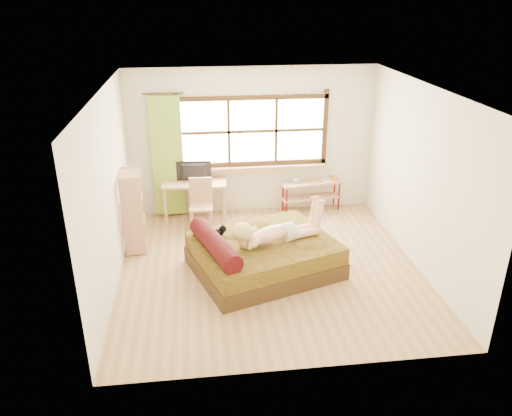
{
  "coord_description": "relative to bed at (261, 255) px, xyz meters",
  "views": [
    {
      "loc": [
        -1.02,
        -6.56,
        3.9
      ],
      "look_at": [
        -0.19,
        0.2,
        0.92
      ],
      "focal_mm": 35.0,
      "sensor_mm": 36.0,
      "label": 1
    }
  ],
  "objects": [
    {
      "name": "chair",
      "position": [
        -0.85,
        1.65,
        0.23
      ],
      "size": [
        0.42,
        0.42,
        0.9
      ],
      "rotation": [
        0.0,
        0.0,
        -0.05
      ],
      "color": "#A7785B",
      "rests_on": "floor"
    },
    {
      "name": "wall_back",
      "position": [
        0.14,
        2.32,
        1.08
      ],
      "size": [
        4.5,
        0.0,
        4.5
      ],
      "primitive_type": "plane",
      "rotation": [
        1.57,
        0.0,
        0.0
      ],
      "color": "silver",
      "rests_on": "floor"
    },
    {
      "name": "floor",
      "position": [
        0.14,
        0.07,
        -0.27
      ],
      "size": [
        4.5,
        4.5,
        0.0
      ],
      "primitive_type": "plane",
      "color": "#9E754C",
      "rests_on": "ground"
    },
    {
      "name": "woman",
      "position": [
        0.2,
        -0.03,
        0.53
      ],
      "size": [
        1.45,
        0.83,
        0.6
      ],
      "primitive_type": null,
      "rotation": [
        0.0,
        0.0,
        0.33
      ],
      "color": "beige",
      "rests_on": "bed"
    },
    {
      "name": "bookshelf",
      "position": [
        -1.94,
        0.98,
        0.39
      ],
      "size": [
        0.36,
        0.59,
        1.31
      ],
      "rotation": [
        0.0,
        0.0,
        0.07
      ],
      "color": "#A7785B",
      "rests_on": "floor"
    },
    {
      "name": "kitten",
      "position": [
        -0.67,
        0.12,
        0.35
      ],
      "size": [
        0.32,
        0.21,
        0.24
      ],
      "primitive_type": null,
      "rotation": [
        0.0,
        0.0,
        0.33
      ],
      "color": "black",
      "rests_on": "bed"
    },
    {
      "name": "pipe_shelf",
      "position": [
        1.26,
        2.14,
        0.15
      ],
      "size": [
        1.18,
        0.45,
        0.65
      ],
      "rotation": [
        0.0,
        0.0,
        0.14
      ],
      "color": "#A7785B",
      "rests_on": "floor"
    },
    {
      "name": "window",
      "position": [
        0.14,
        2.29,
        1.24
      ],
      "size": [
        2.8,
        0.16,
        1.46
      ],
      "color": "#FFEDBF",
      "rests_on": "wall_back"
    },
    {
      "name": "book",
      "position": [
        1.45,
        2.14,
        0.31
      ],
      "size": [
        0.22,
        0.27,
        0.02
      ],
      "primitive_type": "imported",
      "rotation": [
        0.0,
        0.0,
        0.14
      ],
      "color": "gray",
      "rests_on": "pipe_shelf"
    },
    {
      "name": "desk",
      "position": [
        -0.96,
        2.02,
        0.35
      ],
      "size": [
        1.17,
        0.58,
        0.72
      ],
      "rotation": [
        0.0,
        0.0,
        -0.05
      ],
      "color": "#A7785B",
      "rests_on": "floor"
    },
    {
      "name": "wall_front",
      "position": [
        0.14,
        -2.18,
        1.08
      ],
      "size": [
        4.5,
        0.0,
        4.5
      ],
      "primitive_type": "plane",
      "rotation": [
        -1.57,
        0.0,
        0.0
      ],
      "color": "silver",
      "rests_on": "floor"
    },
    {
      "name": "bed",
      "position": [
        0.0,
        0.0,
        0.0
      ],
      "size": [
        2.41,
        2.16,
        0.76
      ],
      "rotation": [
        0.0,
        0.0,
        0.33
      ],
      "color": "black",
      "rests_on": "floor"
    },
    {
      "name": "ceiling",
      "position": [
        0.14,
        0.07,
        2.43
      ],
      "size": [
        4.5,
        4.5,
        0.0
      ],
      "primitive_type": "plane",
      "rotation": [
        3.14,
        0.0,
        0.0
      ],
      "color": "white",
      "rests_on": "wall_back"
    },
    {
      "name": "cup",
      "position": [
        0.95,
        2.14,
        0.36
      ],
      "size": [
        0.15,
        0.15,
        0.1
      ],
      "primitive_type": "imported",
      "rotation": [
        0.0,
        0.0,
        0.14
      ],
      "color": "gray",
      "rests_on": "pipe_shelf"
    },
    {
      "name": "wall_right",
      "position": [
        2.39,
        0.07,
        1.08
      ],
      "size": [
        0.0,
        4.5,
        4.5
      ],
      "primitive_type": "plane",
      "rotation": [
        1.57,
        0.0,
        -1.57
      ],
      "color": "silver",
      "rests_on": "floor"
    },
    {
      "name": "curtain",
      "position": [
        -1.41,
        2.2,
        0.88
      ],
      "size": [
        0.55,
        0.1,
        2.2
      ],
      "primitive_type": "cube",
      "color": "olive",
      "rests_on": "wall_back"
    },
    {
      "name": "monitor",
      "position": [
        -0.96,
        2.07,
        0.63
      ],
      "size": [
        0.63,
        0.11,
        0.36
      ],
      "primitive_type": "imported",
      "rotation": [
        0.0,
        0.0,
        3.1
      ],
      "color": "black",
      "rests_on": "desk"
    },
    {
      "name": "wall_left",
      "position": [
        -2.11,
        0.07,
        1.08
      ],
      "size": [
        0.0,
        4.5,
        4.5
      ],
      "primitive_type": "plane",
      "rotation": [
        1.57,
        0.0,
        1.57
      ],
      "color": "silver",
      "rests_on": "floor"
    }
  ]
}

